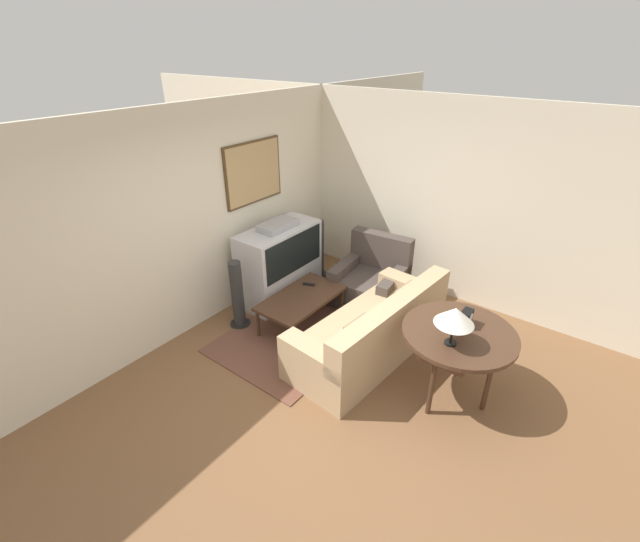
% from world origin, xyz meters
% --- Properties ---
extents(ground_plane, '(12.00, 12.00, 0.00)m').
position_xyz_m(ground_plane, '(0.00, 0.00, 0.00)').
color(ground_plane, brown).
extents(wall_back, '(12.00, 0.10, 2.70)m').
position_xyz_m(wall_back, '(0.02, 2.13, 1.36)').
color(wall_back, beige).
rests_on(wall_back, ground_plane).
extents(wall_right, '(0.06, 12.00, 2.70)m').
position_xyz_m(wall_right, '(2.63, 0.00, 1.35)').
color(wall_right, beige).
rests_on(wall_right, ground_plane).
extents(area_rug, '(2.21, 1.45, 0.01)m').
position_xyz_m(area_rug, '(0.68, 0.93, 0.01)').
color(area_rug, brown).
rests_on(area_rug, ground_plane).
extents(tv, '(1.20, 0.56, 1.15)m').
position_xyz_m(tv, '(1.11, 1.70, 0.54)').
color(tv, silver).
rests_on(tv, ground_plane).
extents(couch, '(2.12, 1.02, 0.83)m').
position_xyz_m(couch, '(0.80, 0.00, 0.30)').
color(couch, tan).
rests_on(couch, ground_plane).
extents(armchair, '(0.95, 0.97, 0.90)m').
position_xyz_m(armchair, '(1.82, 0.64, 0.29)').
color(armchair, '#473D38').
rests_on(armchair, ground_plane).
extents(coffee_table, '(1.14, 0.63, 0.42)m').
position_xyz_m(coffee_table, '(0.75, 1.02, 0.38)').
color(coffee_table, '#472D1E').
rests_on(coffee_table, ground_plane).
extents(console_table, '(1.10, 1.10, 0.79)m').
position_xyz_m(console_table, '(0.74, -0.99, 0.72)').
color(console_table, '#472D1E').
rests_on(console_table, ground_plane).
extents(table_lamp, '(0.36, 0.36, 0.39)m').
position_xyz_m(table_lamp, '(0.50, -0.98, 1.10)').
color(table_lamp, black).
rests_on(table_lamp, console_table).
extents(mantel_clock, '(0.15, 0.10, 0.17)m').
position_xyz_m(mantel_clock, '(0.87, -0.98, 0.88)').
color(mantel_clock, black).
rests_on(mantel_clock, console_table).
extents(remote, '(0.10, 0.16, 0.02)m').
position_xyz_m(remote, '(1.04, 1.13, 0.43)').
color(remote, black).
rests_on(remote, coffee_table).
extents(speaker_tower_left, '(0.26, 0.26, 0.91)m').
position_xyz_m(speaker_tower_left, '(0.27, 1.66, 0.43)').
color(speaker_tower_left, black).
rests_on(speaker_tower_left, ground_plane).
extents(speaker_tower_right, '(0.26, 0.26, 0.91)m').
position_xyz_m(speaker_tower_right, '(1.95, 1.66, 0.43)').
color(speaker_tower_right, black).
rests_on(speaker_tower_right, ground_plane).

